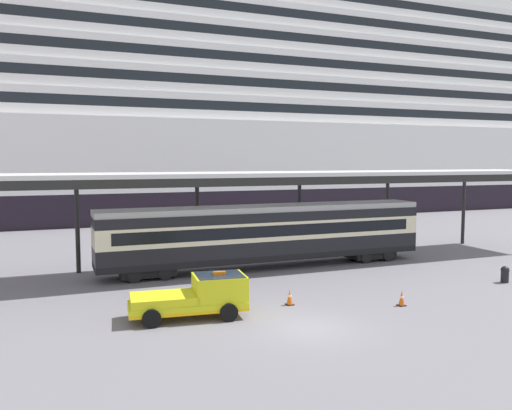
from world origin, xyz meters
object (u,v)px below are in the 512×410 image
(quay_bollard, at_px, (505,274))
(traffic_cone_near, at_px, (402,298))
(cruise_ship, at_px, (160,113))
(service_truck, at_px, (199,295))
(traffic_cone_mid, at_px, (241,286))
(traffic_cone_far, at_px, (290,297))
(train_carriage, at_px, (267,233))

(quay_bollard, bearing_deg, traffic_cone_near, -168.32)
(cruise_ship, bearing_deg, quay_bollard, -76.83)
(service_truck, bearing_deg, traffic_cone_mid, 45.48)
(cruise_ship, bearing_deg, traffic_cone_far, -93.57)
(cruise_ship, distance_m, quay_bollard, 48.75)
(service_truck, distance_m, quay_bollard, 18.19)
(service_truck, bearing_deg, cruise_ship, 80.73)
(traffic_cone_near, bearing_deg, train_carriage, 103.79)
(traffic_cone_mid, bearing_deg, service_truck, -134.52)
(train_carriage, distance_m, traffic_cone_mid, 7.00)
(service_truck, xyz_separation_m, traffic_cone_near, (9.61, -1.90, -0.62))
(service_truck, xyz_separation_m, traffic_cone_far, (4.62, 0.24, -0.61))
(service_truck, distance_m, traffic_cone_near, 9.82)
(service_truck, bearing_deg, traffic_cone_far, 3.02)
(traffic_cone_far, distance_m, quay_bollard, 13.57)
(traffic_cone_near, height_order, quay_bollard, quay_bollard)
(traffic_cone_far, bearing_deg, traffic_cone_near, -23.23)
(cruise_ship, distance_m, train_carriage, 38.52)
(traffic_cone_mid, xyz_separation_m, traffic_cone_far, (1.44, -2.99, 0.01))
(train_carriage, xyz_separation_m, quay_bollard, (11.19, -8.89, -1.79))
(cruise_ship, relative_size, service_truck, 27.69)
(service_truck, bearing_deg, traffic_cone_near, -11.17)
(train_carriage, relative_size, quay_bollard, 22.66)
(traffic_cone_mid, bearing_deg, train_carriage, 55.42)
(train_carriage, relative_size, traffic_cone_mid, 28.57)
(train_carriage, height_order, traffic_cone_far, train_carriage)
(cruise_ship, relative_size, train_carriage, 6.86)
(traffic_cone_near, bearing_deg, quay_bollard, 11.68)
(cruise_ship, xyz_separation_m, traffic_cone_far, (-2.84, -45.46, -12.82))
(train_carriage, bearing_deg, cruise_ship, 89.28)
(train_carriage, xyz_separation_m, service_truck, (-6.99, -8.77, -1.32))
(traffic_cone_near, bearing_deg, traffic_cone_far, 156.77)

